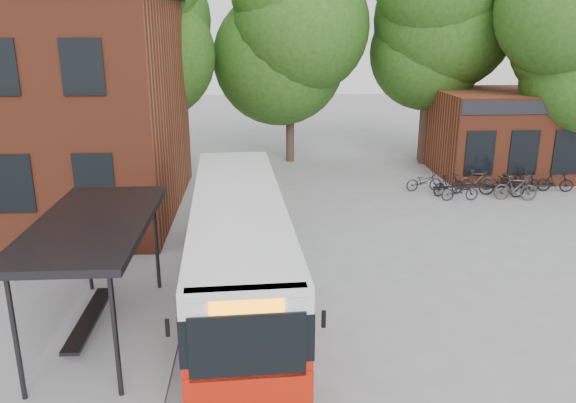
{
  "coord_description": "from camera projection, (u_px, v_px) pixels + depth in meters",
  "views": [
    {
      "loc": [
        -1.0,
        -12.72,
        6.8
      ],
      "look_at": [
        -0.0,
        2.93,
        2.0
      ],
      "focal_mm": 35.0,
      "sensor_mm": 36.0,
      "label": 1
    }
  ],
  "objects": [
    {
      "name": "ground",
      "position": [
        295.0,
        311.0,
        14.19
      ],
      "size": [
        100.0,
        100.0,
        0.0
      ],
      "primitive_type": "plane",
      "color": "gray"
    },
    {
      "name": "shop_row",
      "position": [
        575.0,
        131.0,
        27.87
      ],
      "size": [
        14.0,
        6.2,
        4.0
      ],
      "primitive_type": null,
      "color": "maroon",
      "rests_on": "ground"
    },
    {
      "name": "bus_shelter",
      "position": [
        99.0,
        280.0,
        12.54
      ],
      "size": [
        3.6,
        7.0,
        2.9
      ],
      "primitive_type": null,
      "color": "black",
      "rests_on": "ground"
    },
    {
      "name": "bike_rail",
      "position": [
        492.0,
        190.0,
        24.24
      ],
      "size": [
        5.2,
        0.1,
        0.38
      ],
      "primitive_type": null,
      "color": "black",
      "rests_on": "ground"
    },
    {
      "name": "tree_0",
      "position": [
        149.0,
        58.0,
        27.49
      ],
      "size": [
        7.92,
        7.92,
        11.0
      ],
      "primitive_type": null,
      "color": "#224A13",
      "rests_on": "ground"
    },
    {
      "name": "tree_1",
      "position": [
        290.0,
        62.0,
        28.95
      ],
      "size": [
        7.92,
        7.92,
        10.4
      ],
      "primitive_type": null,
      "color": "#224A13",
      "rests_on": "ground"
    },
    {
      "name": "tree_2",
      "position": [
        429.0,
        57.0,
        28.33
      ],
      "size": [
        7.92,
        7.92,
        11.0
      ],
      "primitive_type": null,
      "color": "#224A13",
      "rests_on": "ground"
    },
    {
      "name": "tree_3",
      "position": [
        565.0,
        81.0,
        25.07
      ],
      "size": [
        7.04,
        7.04,
        9.28
      ],
      "primitive_type": null,
      "color": "#224A13",
      "rests_on": "ground"
    },
    {
      "name": "city_bus",
      "position": [
        239.0,
        248.0,
        14.56
      ],
      "size": [
        2.86,
        11.03,
        2.78
      ],
      "primitive_type": null,
      "rotation": [
        0.0,
        0.0,
        0.05
      ],
      "color": "#B71A09",
      "rests_on": "ground"
    },
    {
      "name": "bicycle_0",
      "position": [
        424.0,
        181.0,
        24.67
      ],
      "size": [
        1.69,
        0.77,
        0.86
      ],
      "primitive_type": "imported",
      "rotation": [
        0.0,
        0.0,
        1.7
      ],
      "color": "#23232B",
      "rests_on": "ground"
    },
    {
      "name": "bicycle_1",
      "position": [
        449.0,
        185.0,
        23.98
      ],
      "size": [
        1.63,
        0.95,
        0.94
      ],
      "primitive_type": "imported",
      "rotation": [
        0.0,
        0.0,
        1.92
      ],
      "color": "black",
      "rests_on": "ground"
    },
    {
      "name": "bicycle_2",
      "position": [
        460.0,
        191.0,
        23.26
      ],
      "size": [
        1.58,
        0.58,
        0.82
      ],
      "primitive_type": "imported",
      "rotation": [
        0.0,
        0.0,
        1.6
      ],
      "color": "#232429",
      "rests_on": "ground"
    },
    {
      "name": "bicycle_3",
      "position": [
        477.0,
        180.0,
        24.78
      ],
      "size": [
        1.53,
        0.48,
        0.91
      ],
      "primitive_type": "imported",
      "rotation": [
        0.0,
        0.0,
        1.54
      ],
      "color": "#372E27",
      "rests_on": "ground"
    },
    {
      "name": "bicycle_4",
      "position": [
        502.0,
        185.0,
        23.87
      ],
      "size": [
        1.95,
        1.25,
        0.97
      ],
      "primitive_type": "imported",
      "rotation": [
        0.0,
        0.0,
        1.21
      ],
      "color": "black",
      "rests_on": "ground"
    },
    {
      "name": "bicycle_5",
      "position": [
        516.0,
        188.0,
        23.28
      ],
      "size": [
        1.81,
        0.83,
        1.05
      ],
      "primitive_type": "imported",
      "rotation": [
        0.0,
        0.0,
        1.37
      ],
      "color": "#3B3733",
      "rests_on": "ground"
    },
    {
      "name": "bicycle_6",
      "position": [
        512.0,
        179.0,
        25.0
      ],
      "size": [
        1.83,
        1.2,
        0.91
      ],
      "primitive_type": "imported",
      "rotation": [
        0.0,
        0.0,
        1.19
      ],
      "color": "black",
      "rests_on": "ground"
    },
    {
      "name": "bicycle_7",
      "position": [
        524.0,
        182.0,
        24.47
      ],
      "size": [
        1.53,
        0.61,
        0.9
      ],
      "primitive_type": "imported",
      "rotation": [
        0.0,
        0.0,
        1.7
      ],
      "color": "black",
      "rests_on": "ground"
    },
    {
      "name": "bicycle_extra_0",
      "position": [
        556.0,
        182.0,
        24.54
      ],
      "size": [
        1.57,
        0.76,
        0.91
      ],
      "primitive_type": "imported",
      "rotation": [
        0.0,
        0.0,
        1.34
      ],
      "color": "black",
      "rests_on": "ground"
    }
  ]
}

